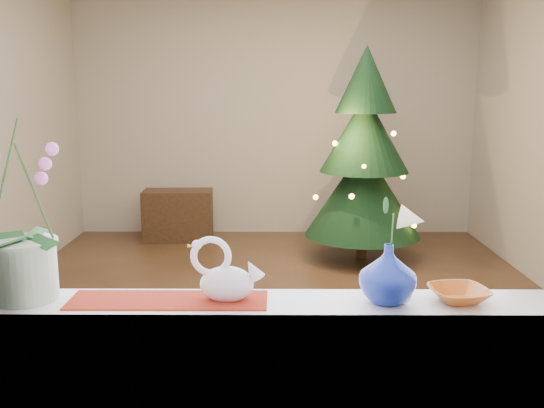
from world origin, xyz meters
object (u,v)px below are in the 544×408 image
(paperweight, at_px, (402,295))
(xmas_tree, at_px, (364,155))
(blue_vase, at_px, (388,269))
(amber_dish, at_px, (459,296))
(side_table, at_px, (178,215))
(orchid_pot, at_px, (19,201))
(swan, at_px, (227,271))

(paperweight, distance_m, xmas_tree, 3.81)
(blue_vase, height_order, amber_dish, blue_vase)
(paperweight, bearing_deg, side_table, 108.60)
(orchid_pot, xyz_separation_m, side_table, (-0.18, 4.46, -1.00))
(xmas_tree, bearing_deg, side_table, 159.60)
(swan, bearing_deg, blue_vase, -15.69)
(orchid_pot, relative_size, xmas_tree, 0.35)
(paperweight, bearing_deg, orchid_pot, 178.30)
(amber_dish, bearing_deg, xmas_tree, 86.86)
(orchid_pot, relative_size, side_table, 0.96)
(swan, relative_size, paperweight, 4.03)
(orchid_pot, xyz_separation_m, blue_vase, (1.28, -0.02, -0.24))
(blue_vase, relative_size, xmas_tree, 0.12)
(orchid_pot, xyz_separation_m, xmas_tree, (1.74, 3.75, -0.25))
(amber_dish, relative_size, xmas_tree, 0.08)
(orchid_pot, relative_size, amber_dish, 4.15)
(amber_dish, bearing_deg, orchid_pot, 179.44)
(swan, height_order, paperweight, swan)
(orchid_pot, bearing_deg, paperweight, -1.70)
(orchid_pot, xyz_separation_m, swan, (0.72, -0.01, -0.25))
(orchid_pot, bearing_deg, swan, -0.77)
(xmas_tree, bearing_deg, swan, -105.27)
(blue_vase, bearing_deg, side_table, 108.10)
(orchid_pot, height_order, xmas_tree, xmas_tree)
(swan, xyz_separation_m, xmas_tree, (1.03, 3.75, -0.00))
(paperweight, xyz_separation_m, xmas_tree, (0.41, 3.78, 0.08))
(blue_vase, distance_m, xmas_tree, 3.80)
(swan, distance_m, xmas_tree, 3.89)
(xmas_tree, bearing_deg, paperweight, -96.20)
(xmas_tree, bearing_deg, amber_dish, -93.14)
(paperweight, bearing_deg, xmas_tree, 83.80)
(xmas_tree, distance_m, side_table, 2.19)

